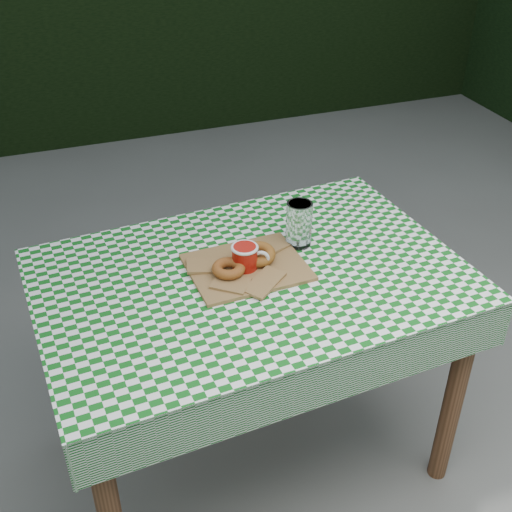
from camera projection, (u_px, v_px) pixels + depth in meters
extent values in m
plane|color=#555450|center=(240.00, 460.00, 2.23)|extent=(60.00, 60.00, 0.00)
cube|color=#4F2F1B|center=(252.00, 372.00, 2.06)|extent=(1.24, 0.87, 0.75)
cube|color=#0D5916|center=(251.00, 275.00, 1.85)|extent=(1.26, 0.90, 0.01)
cube|color=olive|center=(247.00, 266.00, 1.86)|extent=(0.34, 0.28, 0.02)
torus|color=#92581E|center=(228.00, 268.00, 1.81)|extent=(0.13, 0.13, 0.03)
torus|color=brown|center=(258.00, 254.00, 1.87)|extent=(0.14, 0.14, 0.03)
cylinder|color=white|center=(299.00, 224.00, 1.94)|extent=(0.08, 0.08, 0.14)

